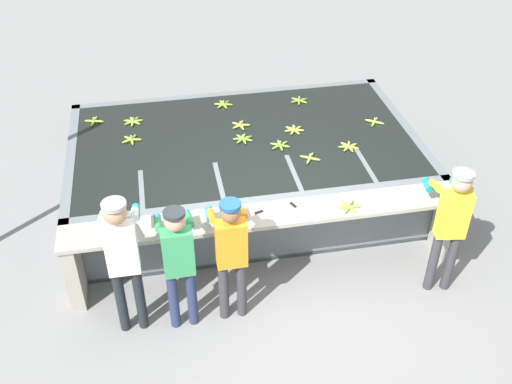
{
  "coord_description": "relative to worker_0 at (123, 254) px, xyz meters",
  "views": [
    {
      "loc": [
        -1.14,
        -4.94,
        5.14
      ],
      "look_at": [
        0.0,
        1.03,
        0.66
      ],
      "focal_mm": 42.0,
      "sensor_mm": 36.0,
      "label": 1
    }
  ],
  "objects": [
    {
      "name": "banana_bunch_ledge_0",
      "position": [
        2.53,
        0.44,
        -0.1
      ],
      "size": [
        0.28,
        0.27,
        0.08
      ],
      "color": "#8CB738",
      "rests_on": "work_ledge"
    },
    {
      "name": "worker_1",
      "position": [
        0.55,
        -0.05,
        -0.11
      ],
      "size": [
        0.41,
        0.72,
        1.58
      ],
      "color": "navy",
      "rests_on": "ground"
    },
    {
      "name": "banana_bunch_floating_5",
      "position": [
        2.33,
        2.23,
        -0.1
      ],
      "size": [
        0.28,
        0.28,
        0.08
      ],
      "color": "#9EC642",
      "rests_on": "wash_tank"
    },
    {
      "name": "banana_bunch_floating_0",
      "position": [
        1.48,
        3.14,
        -0.1
      ],
      "size": [
        0.28,
        0.28,
        0.08
      ],
      "color": "#7FAD33",
      "rests_on": "wash_tank"
    },
    {
      "name": "banana_bunch_floating_2",
      "position": [
        2.61,
        3.05,
        -0.1
      ],
      "size": [
        0.28,
        0.28,
        0.08
      ],
      "color": "#75A333",
      "rests_on": "wash_tank"
    },
    {
      "name": "banana_bunch_floating_3",
      "position": [
        2.93,
        1.68,
        -0.1
      ],
      "size": [
        0.28,
        0.28,
        0.08
      ],
      "color": "#93BC3D",
      "rests_on": "wash_tank"
    },
    {
      "name": "worker_3",
      "position": [
        3.54,
        -0.05,
        -0.05
      ],
      "size": [
        0.48,
        0.74,
        1.65
      ],
      "color": "#38383D",
      "rests_on": "ground"
    },
    {
      "name": "banana_bunch_floating_9",
      "position": [
        2.36,
        1.51,
        -0.1
      ],
      "size": [
        0.26,
        0.26,
        0.08
      ],
      "color": "#8CB738",
      "rests_on": "wash_tank"
    },
    {
      "name": "ground_plane",
      "position": [
        1.62,
        0.28,
        -1.06
      ],
      "size": [
        80.0,
        80.0,
        0.0
      ],
      "primitive_type": "plane",
      "color": "gray",
      "rests_on": "ground"
    },
    {
      "name": "banana_bunch_floating_1",
      "position": [
        0.13,
        2.39,
        -0.1
      ],
      "size": [
        0.28,
        0.27,
        0.08
      ],
      "color": "#8CB738",
      "rests_on": "wash_tank"
    },
    {
      "name": "banana_bunch_floating_8",
      "position": [
        -0.38,
        2.99,
        -0.1
      ],
      "size": [
        0.28,
        0.28,
        0.08
      ],
      "color": "#93BC3D",
      "rests_on": "wash_tank"
    },
    {
      "name": "banana_bunch_floating_7",
      "position": [
        1.63,
        2.5,
        -0.1
      ],
      "size": [
        0.27,
        0.28,
        0.08
      ],
      "color": "#9EC642",
      "rests_on": "wash_tank"
    },
    {
      "name": "work_ledge",
      "position": [
        1.62,
        0.51,
        -0.39
      ],
      "size": [
        4.67,
        0.45,
        0.94
      ],
      "color": "#A8A393",
      "rests_on": "ground"
    },
    {
      "name": "knife_1",
      "position": [
        1.57,
        0.56,
        -0.11
      ],
      "size": [
        0.34,
        0.13,
        0.02
      ],
      "color": "silver",
      "rests_on": "work_ledge"
    },
    {
      "name": "banana_bunch_floating_4",
      "position": [
        1.6,
        2.13,
        -0.1
      ],
      "size": [
        0.28,
        0.28,
        0.08
      ],
      "color": "#75A333",
      "rests_on": "wash_tank"
    },
    {
      "name": "banana_bunch_floating_11",
      "position": [
        3.49,
        2.24,
        -0.1
      ],
      "size": [
        0.25,
        0.25,
        0.08
      ],
      "color": "#9EC642",
      "rests_on": "wash_tank"
    },
    {
      "name": "knife_0",
      "position": [
        1.95,
        0.54,
        -0.11
      ],
      "size": [
        0.17,
        0.33,
        0.02
      ],
      "color": "silver",
      "rests_on": "work_ledge"
    },
    {
      "name": "banana_bunch_floating_10",
      "position": [
        2.05,
        1.88,
        -0.1
      ],
      "size": [
        0.26,
        0.28,
        0.08
      ],
      "color": "#75A333",
      "rests_on": "wash_tank"
    },
    {
      "name": "worker_2",
      "position": [
        1.1,
        -0.02,
        -0.1
      ],
      "size": [
        0.4,
        0.71,
        1.58
      ],
      "color": "#38383D",
      "rests_on": "ground"
    },
    {
      "name": "worker_0",
      "position": [
        0.0,
        0.0,
        0.0
      ],
      "size": [
        0.41,
        0.72,
        1.73
      ],
      "color": "#1E2328",
      "rests_on": "ground"
    },
    {
      "name": "wash_tank",
      "position": [
        1.62,
        2.14,
        -0.59
      ],
      "size": [
        4.67,
        2.83,
        0.94
      ],
      "color": "slate",
      "rests_on": "ground"
    },
    {
      "name": "banana_bunch_floating_6",
      "position": [
        0.16,
        2.88,
        -0.1
      ],
      "size": [
        0.28,
        0.28,
        0.08
      ],
      "color": "#8CB738",
      "rests_on": "wash_tank"
    }
  ]
}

